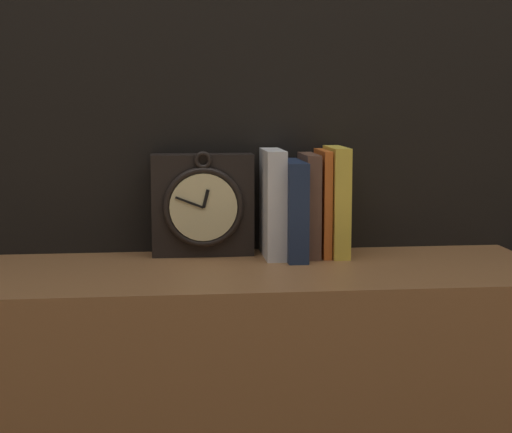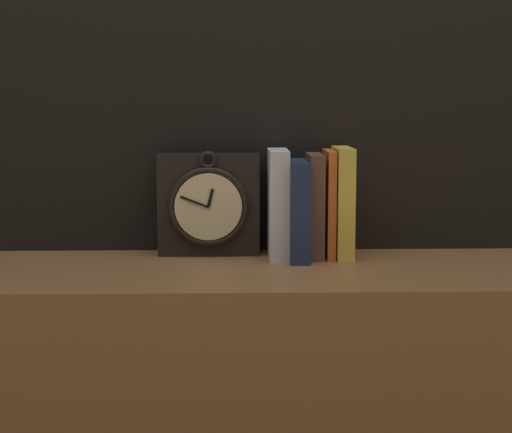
% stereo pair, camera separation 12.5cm
% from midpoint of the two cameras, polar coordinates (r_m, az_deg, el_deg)
% --- Properties ---
extents(clock, '(0.19, 0.08, 0.20)m').
position_cam_midpoint_polar(clock, '(1.63, -5.79, 0.76)').
color(clock, black).
rests_on(clock, bookshelf).
extents(book_slot0_white, '(0.04, 0.13, 0.20)m').
position_cam_midpoint_polar(book_slot0_white, '(1.61, -1.10, 0.86)').
color(book_slot0_white, white).
rests_on(book_slot0_white, bookshelf).
extents(book_slot1_navy, '(0.04, 0.16, 0.18)m').
position_cam_midpoint_polar(book_slot1_navy, '(1.60, 0.24, 0.47)').
color(book_slot1_navy, '#1E2C4A').
rests_on(book_slot1_navy, bookshelf).
extents(book_slot2_brown, '(0.03, 0.12, 0.19)m').
position_cam_midpoint_polar(book_slot2_brown, '(1.62, 1.34, 0.77)').
color(book_slot2_brown, brown).
rests_on(book_slot2_brown, bookshelf).
extents(book_slot3_orange, '(0.02, 0.12, 0.20)m').
position_cam_midpoint_polar(book_slot3_orange, '(1.63, 2.28, 0.91)').
color(book_slot3_orange, orange).
rests_on(book_slot3_orange, bookshelf).
extents(book_slot4_yellow, '(0.03, 0.13, 0.21)m').
position_cam_midpoint_polar(book_slot4_yellow, '(1.63, 3.19, 1.00)').
color(book_slot4_yellow, yellow).
rests_on(book_slot4_yellow, bookshelf).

